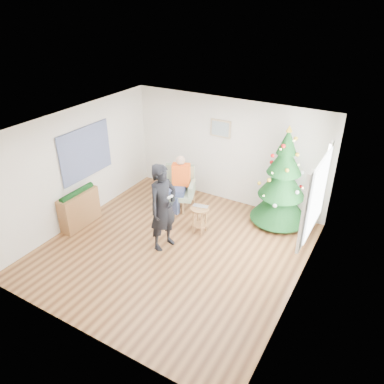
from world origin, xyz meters
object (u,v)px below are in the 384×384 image
Objects in this scene: armchair at (179,192)px; standing_man at (163,207)px; stool at (200,220)px; console at (80,209)px; christmas_tree at (283,181)px.

standing_man is at bearing -90.83° from armchair.
stool is 2.71m from console.
christmas_tree reaches higher than stool.
christmas_tree is 1.26× the size of standing_man.
christmas_tree is 2.72m from standing_man.
standing_man is (0.61, -1.56, 0.56)m from armchair.
stool is 0.62× the size of console.
console is (-3.86, -2.34, -0.65)m from christmas_tree.
stool is 1.25m from armchair.
armchair reaches higher than stool.
console is at bearing 110.12° from standing_man.
stool is 0.61× the size of armchair.
christmas_tree reaches higher than console.
console is (-2.09, -0.28, -0.53)m from standing_man.
christmas_tree is 2.32× the size of armchair.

